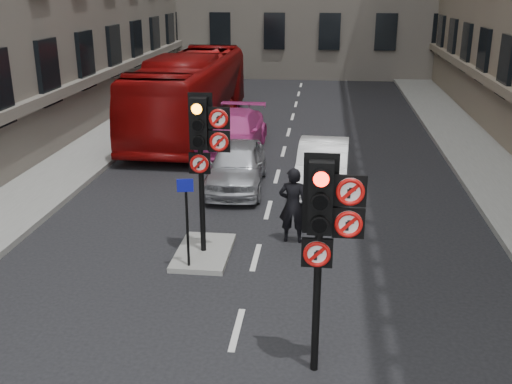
% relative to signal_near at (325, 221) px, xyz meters
% --- Properties ---
extents(pavement_left, '(3.00, 50.00, 0.16)m').
position_rel_signal_near_xyz_m(pavement_left, '(-8.69, 11.01, -2.50)').
color(pavement_left, gray).
rests_on(pavement_left, ground).
extents(pavement_right, '(3.00, 50.00, 0.16)m').
position_rel_signal_near_xyz_m(pavement_right, '(5.71, 11.01, -2.50)').
color(pavement_right, gray).
rests_on(pavement_right, ground).
extents(centre_island, '(1.20, 2.00, 0.12)m').
position_rel_signal_near_xyz_m(centre_island, '(-2.69, 4.01, -2.52)').
color(centre_island, gray).
rests_on(centre_island, ground).
extents(signal_near, '(0.91, 0.40, 3.58)m').
position_rel_signal_near_xyz_m(signal_near, '(0.00, 0.00, 0.00)').
color(signal_near, black).
rests_on(signal_near, ground).
extents(signal_far, '(0.91, 0.40, 3.58)m').
position_rel_signal_near_xyz_m(signal_far, '(-2.60, 4.00, 0.12)').
color(signal_far, black).
rests_on(signal_far, centre_island).
extents(car_silver, '(1.80, 4.14, 1.39)m').
position_rel_signal_near_xyz_m(car_silver, '(-2.61, 8.82, -1.89)').
color(car_silver, '#A5A6AC').
rests_on(car_silver, ground).
extents(car_white, '(1.66, 4.29, 1.39)m').
position_rel_signal_near_xyz_m(car_white, '(-0.05, 9.12, -1.89)').
color(car_white, white).
rests_on(car_white, ground).
extents(car_pink, '(2.33, 5.18, 1.47)m').
position_rel_signal_near_xyz_m(car_pink, '(-3.34, 12.55, -1.85)').
color(car_pink, '#C53A8D').
rests_on(car_pink, ground).
extents(bus_red, '(2.90, 11.41, 3.16)m').
position_rel_signal_near_xyz_m(bus_red, '(-5.51, 15.72, -1.00)').
color(bus_red, maroon).
rests_on(bus_red, ground).
extents(motorcycle, '(0.48, 1.66, 1.00)m').
position_rel_signal_near_xyz_m(motorcycle, '(-2.68, 8.97, -2.08)').
color(motorcycle, black).
rests_on(motorcycle, ground).
extents(motorcyclist, '(0.68, 0.46, 1.84)m').
position_rel_signal_near_xyz_m(motorcyclist, '(-0.72, 5.01, -1.66)').
color(motorcyclist, black).
rests_on(motorcyclist, ground).
extents(info_sign, '(0.34, 0.13, 1.97)m').
position_rel_signal_near_xyz_m(info_sign, '(-2.85, 3.19, -1.19)').
color(info_sign, black).
rests_on(info_sign, centre_island).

